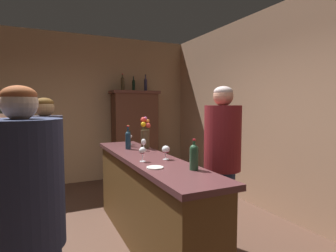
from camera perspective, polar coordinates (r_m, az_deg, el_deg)
wall_back at (r=5.77m, az=-19.54°, el=3.31°), size 4.97×0.12×2.95m
wall_right at (r=3.95m, az=25.85°, el=2.69°), size 0.12×6.53×2.95m
bar_counter at (r=3.16m, az=-4.25°, el=-15.18°), size 0.52×2.57×1.00m
display_cabinet at (r=5.74m, az=-6.88°, el=-1.62°), size 0.98×0.46×1.85m
wine_bottle_malbec at (r=3.78m, az=-8.23°, el=-2.35°), size 0.07×0.07×0.29m
wine_bottle_merlot at (r=3.55m, az=-8.31°, el=-2.70°), size 0.07×0.07×0.30m
wine_bottle_pinot at (r=2.41m, az=5.43°, el=-6.20°), size 0.08×0.08×0.27m
wine_glass_front at (r=3.95m, az=-8.05°, el=-2.29°), size 0.08×0.08×0.15m
wine_glass_mid at (r=2.85m, az=-0.46°, el=-5.04°), size 0.08×0.08×0.15m
wine_glass_rear at (r=2.76m, az=-5.32°, el=-5.27°), size 0.07×0.07×0.15m
wine_glass_spare at (r=3.41m, az=-5.09°, el=-3.45°), size 0.07×0.07×0.15m
flower_arrangement at (r=3.58m, az=-4.79°, el=-1.62°), size 0.13×0.13×0.41m
cheese_plate at (r=2.49m, az=-2.74°, el=-8.61°), size 0.15×0.15×0.01m
display_bottle_left at (r=5.65m, az=-9.41°, el=8.79°), size 0.07×0.07×0.34m
display_bottle_midleft at (r=5.72m, az=-7.17°, el=8.53°), size 0.06×0.06×0.29m
display_bottle_center at (r=5.81m, az=-4.68°, el=8.71°), size 0.06×0.06×0.34m
patron_redhead at (r=2.98m, az=-23.93°, el=-8.78°), size 0.33×0.33×1.63m
patron_in_navy at (r=4.21m, az=-31.25°, el=-6.39°), size 0.39×0.39×1.52m
patron_near_entrance at (r=1.67m, az=-27.60°, el=-19.57°), size 0.40×0.40×1.66m
bartender at (r=2.98m, az=11.20°, el=-7.31°), size 0.39×0.39×1.76m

